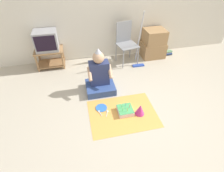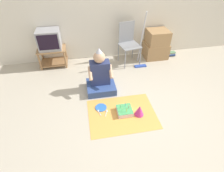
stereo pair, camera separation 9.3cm
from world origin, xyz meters
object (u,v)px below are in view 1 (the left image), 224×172
at_px(cardboard_box_stack, 153,44).
at_px(birthday_cake, 125,110).
at_px(party_hat_blue, 140,110).
at_px(book_pile, 168,53).
at_px(tv, 46,41).
at_px(paper_plate, 101,108).
at_px(folding_chair, 126,40).
at_px(person_seated, 100,78).
at_px(dust_mop, 139,51).

bearing_deg(cardboard_box_stack, birthday_cake, -124.64).
bearing_deg(party_hat_blue, book_pile, 51.69).
xyz_separation_m(tv, paper_plate, (0.91, -1.65, -0.64)).
bearing_deg(folding_chair, party_hat_blue, -97.59).
distance_m(tv, party_hat_blue, 2.51).
xyz_separation_m(cardboard_box_stack, birthday_cake, (-1.23, -1.78, -0.29)).
bearing_deg(paper_plate, tv, 118.93).
xyz_separation_m(person_seated, birthday_cake, (0.32, -0.72, -0.24)).
bearing_deg(book_pile, tv, 178.48).
bearing_deg(book_pile, person_seated, -152.61).
xyz_separation_m(tv, person_seated, (0.98, -1.12, -0.36)).
height_order(folding_chair, birthday_cake, folding_chair).
bearing_deg(person_seated, folding_chair, 51.03).
height_order(person_seated, party_hat_blue, person_seated).
distance_m(book_pile, party_hat_blue, 2.35).
bearing_deg(dust_mop, party_hat_blue, -107.69).
relative_size(folding_chair, person_seated, 1.07).
relative_size(cardboard_box_stack, book_pile, 3.63).
height_order(birthday_cake, paper_plate, birthday_cake).
bearing_deg(birthday_cake, paper_plate, 154.31).
distance_m(person_seated, birthday_cake, 0.82).
bearing_deg(dust_mop, paper_plate, -131.29).
bearing_deg(folding_chair, birthday_cake, -105.57).
bearing_deg(cardboard_box_stack, tv, 178.73).
relative_size(dust_mop, birthday_cake, 4.89).
bearing_deg(dust_mop, cardboard_box_stack, 33.24).
bearing_deg(dust_mop, person_seated, -144.89).
relative_size(tv, party_hat_blue, 2.47).
xyz_separation_m(cardboard_box_stack, person_seated, (-1.54, -1.06, -0.05)).
height_order(cardboard_box_stack, book_pile, cardboard_box_stack).
bearing_deg(person_seated, tv, 131.25).
relative_size(tv, dust_mop, 0.38).
distance_m(tv, person_seated, 1.53).
relative_size(party_hat_blue, paper_plate, 0.97).
distance_m(dust_mop, birthday_cake, 1.65).
xyz_separation_m(folding_chair, person_seated, (-0.79, -0.97, -0.26)).
distance_m(dust_mop, paper_plate, 1.72).
bearing_deg(paper_plate, person_seated, 82.60).
height_order(cardboard_box_stack, person_seated, person_seated).
bearing_deg(person_seated, party_hat_blue, -55.61).
relative_size(dust_mop, person_seated, 1.42).
xyz_separation_m(folding_chair, cardboard_box_stack, (0.76, 0.09, -0.21)).
relative_size(cardboard_box_stack, party_hat_blue, 3.59).
bearing_deg(paper_plate, dust_mop, 48.71).
distance_m(folding_chair, party_hat_blue, 1.84).
bearing_deg(tv, paper_plate, -61.07).
distance_m(tv, cardboard_box_stack, 2.54).
relative_size(cardboard_box_stack, dust_mop, 0.55).
bearing_deg(birthday_cake, book_pile, 46.09).
distance_m(tv, folding_chair, 1.77).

